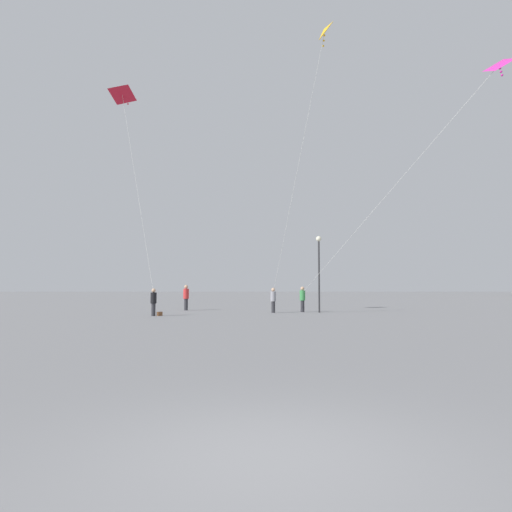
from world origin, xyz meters
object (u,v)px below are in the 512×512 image
object	(u,v)px
person_in_black	(152,301)
person_in_red	(184,296)
person_in_grey	(271,299)
kite_magenta_delta	(483,81)
kite_amber_diamond	(322,34)
kite_crimson_delta	(121,97)
handbag_beside_flyer	(158,314)
person_in_green	(301,298)
lamppost_east	(317,261)

from	to	relation	value
person_in_black	person_in_red	size ratio (longest dim) A/B	0.87
person_in_black	person_in_grey	world-z (taller)	person_in_grey
kite_magenta_delta	kite_amber_diamond	xyz separation A→B (m)	(-6.43, 3.66, 4.16)
kite_crimson_delta	kite_amber_diamond	world-z (taller)	kite_amber_diamond
person_in_grey	kite_crimson_delta	world-z (taller)	kite_crimson_delta
kite_magenta_delta	handbag_beside_flyer	distance (m)	20.50
person_in_black	person_in_green	distance (m)	10.12
person_in_red	person_in_green	size ratio (longest dim) A/B	1.07
kite_amber_diamond	kite_magenta_delta	bearing A→B (deg)	-29.67
kite_crimson_delta	person_in_black	bearing A→B (deg)	-27.41
kite_magenta_delta	kite_amber_diamond	size ratio (longest dim) A/B	0.93
kite_crimson_delta	lamppost_east	size ratio (longest dim) A/B	2.54
person_in_green	kite_crimson_delta	size ratio (longest dim) A/B	0.13
person_in_grey	person_in_red	distance (m)	6.98
kite_crimson_delta	lamppost_east	xyz separation A→B (m)	(12.66, 2.28, -10.26)
person_in_grey	handbag_beside_flyer	world-z (taller)	person_in_grey
person_in_green	handbag_beside_flyer	size ratio (longest dim) A/B	5.38
person_in_red	handbag_beside_flyer	size ratio (longest dim) A/B	5.77
person_in_green	kite_amber_diamond	size ratio (longest dim) A/B	0.12
person_in_green	kite_magenta_delta	bearing A→B (deg)	-10.30
kite_amber_diamond	lamppost_east	bearing A→B (deg)	85.09
person_in_black	person_in_green	world-z (taller)	person_in_green
lamppost_east	handbag_beside_flyer	distance (m)	10.98
person_in_green	handbag_beside_flyer	distance (m)	9.80
person_in_green	kite_crimson_delta	distance (m)	17.49
person_in_black	kite_crimson_delta	distance (m)	13.08
person_in_black	handbag_beside_flyer	distance (m)	0.85
person_in_red	handbag_beside_flyer	distance (m)	6.46
lamppost_east	handbag_beside_flyer	bearing A→B (deg)	-160.85
person_in_grey	kite_magenta_delta	world-z (taller)	kite_magenta_delta
lamppost_east	person_in_red	bearing A→B (deg)	162.49
person_in_red	handbag_beside_flyer	world-z (taller)	person_in_red
kite_crimson_delta	lamppost_east	bearing A→B (deg)	10.22
person_in_black	kite_crimson_delta	bearing A→B (deg)	-24.44
person_in_red	kite_magenta_delta	bearing A→B (deg)	-113.65
person_in_black	kite_amber_diamond	distance (m)	17.43
person_in_grey	lamppost_east	bearing A→B (deg)	28.37
person_in_red	kite_crimson_delta	world-z (taller)	kite_crimson_delta
person_in_grey	person_in_red	size ratio (longest dim) A/B	0.89
person_in_grey	person_in_black	bearing A→B (deg)	-130.78
person_in_green	person_in_black	bearing A→B (deg)	-105.00
person_in_green	lamppost_east	size ratio (longest dim) A/B	0.34
kite_crimson_delta	kite_magenta_delta	world-z (taller)	kite_crimson_delta
person_in_black	person_in_green	bearing A→B (deg)	-152.38
kite_amber_diamond	handbag_beside_flyer	size ratio (longest dim) A/B	44.30
person_in_red	kite_magenta_delta	xyz separation A→B (m)	(15.06, -14.35, 9.65)
person_in_black	person_in_green	size ratio (longest dim) A/B	0.94
person_in_green	handbag_beside_flyer	xyz separation A→B (m)	(-8.85, -4.12, -0.82)
lamppost_east	kite_crimson_delta	bearing A→B (deg)	-169.78
person_in_red	kite_crimson_delta	xyz separation A→B (m)	(-3.36, -5.21, 12.66)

